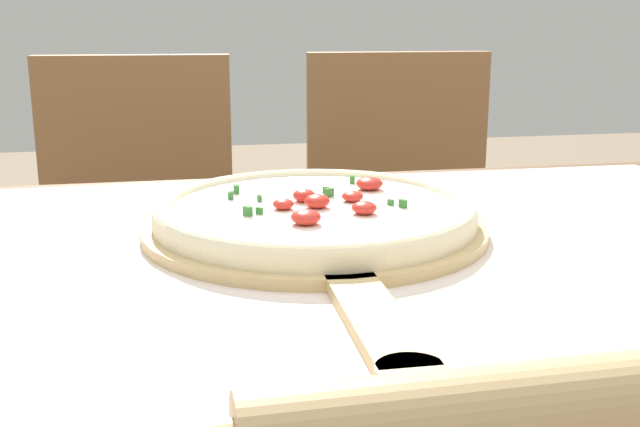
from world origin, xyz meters
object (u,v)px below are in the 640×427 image
Objects in this scene: pizza_peel at (319,233)px; rolling_pin at (541,408)px; chair_left at (136,254)px; chair_right at (403,240)px; pizza at (315,211)px.

pizza_peel is 1.35× the size of rolling_pin.
pizza_peel is 0.64× the size of chair_left.
rolling_pin is 1.22m from chair_left.
pizza_peel is 0.82m from chair_right.
pizza_peel is at bearing -67.65° from chair_left.
rolling_pin is (0.05, -0.43, 0.02)m from pizza_peel.
pizza is 0.82× the size of rolling_pin.
rolling_pin is at bearing -84.18° from pizza.
chair_right reaches higher than rolling_pin.
pizza_peel is at bearing 96.14° from rolling_pin.
chair_right reaches higher than pizza.
chair_right is at bearing 4.76° from chair_left.
chair_right is (0.31, 0.70, -0.26)m from pizza.
chair_right is at bearing 77.18° from rolling_pin.
chair_left is at bearing 108.13° from pizza.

